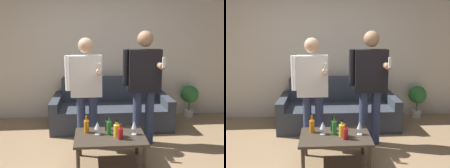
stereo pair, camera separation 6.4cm
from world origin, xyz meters
The scene contains 13 objects.
wall_back centered at (0.00, 2.21, 1.35)m, with size 8.00×0.06×2.70m.
couch centered at (0.18, 1.74, 0.29)m, with size 2.05×0.95×0.82m.
coffee_table centered at (0.06, 0.32, 0.34)m, with size 0.88×0.59×0.38m.
bottle_orange centered at (0.14, 0.30, 0.47)m, with size 0.08×0.08×0.21m.
bottle_green centered at (-0.23, 0.45, 0.47)m, with size 0.07×0.07×0.22m.
bottle_dark centered at (0.05, 0.36, 0.48)m, with size 0.06×0.06×0.24m.
bottle_yellow centered at (0.17, 0.21, 0.46)m, with size 0.07×0.07×0.19m.
bottle_red centered at (0.03, 0.49, 0.46)m, with size 0.06×0.06×0.19m.
wine_glass_near centered at (-0.10, 0.38, 0.50)m, with size 0.08×0.08×0.16m.
wine_glass_far centered at (0.36, 0.34, 0.50)m, with size 0.07×0.07×0.18m.
person_standing_left centered at (-0.24, 0.85, 0.92)m, with size 0.51×0.42×1.58m.
person_standing_right centered at (0.59, 0.88, 0.97)m, with size 0.54×0.44×1.67m.
potted_plant centered at (1.75, 2.02, 0.41)m, with size 0.34×0.34×0.63m.
Camera 1 is at (-0.15, -2.58, 1.65)m, focal length 40.00 mm.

